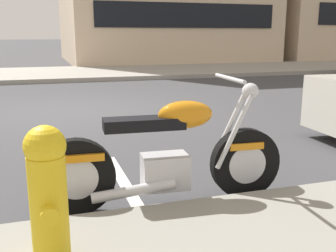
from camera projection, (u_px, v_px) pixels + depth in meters
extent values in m
plane|color=#3D3D3F|center=(82.00, 111.00, 7.92)|extent=(260.00, 260.00, 0.00)
cube|color=gray|center=(330.00, 66.00, 18.39)|extent=(120.00, 5.00, 0.14)
cube|color=silver|center=(128.00, 190.00, 3.88)|extent=(0.12, 2.20, 0.01)
cylinder|color=black|center=(245.00, 163.00, 3.67)|extent=(0.65, 0.15, 0.65)
cylinder|color=silver|center=(245.00, 163.00, 3.67)|extent=(0.36, 0.14, 0.35)
cylinder|color=black|center=(76.00, 177.00, 3.32)|extent=(0.65, 0.15, 0.65)
cylinder|color=silver|center=(76.00, 177.00, 3.32)|extent=(0.36, 0.14, 0.35)
cube|color=silver|center=(165.00, 171.00, 3.49)|extent=(0.42, 0.29, 0.30)
cube|color=black|center=(144.00, 124.00, 3.36)|extent=(0.69, 0.27, 0.10)
ellipsoid|color=orange|center=(185.00, 115.00, 3.43)|extent=(0.50, 0.27, 0.24)
cube|color=orange|center=(82.00, 156.00, 3.29)|extent=(0.37, 0.20, 0.06)
cube|color=orange|center=(244.00, 145.00, 3.62)|extent=(0.33, 0.18, 0.06)
cylinder|color=silver|center=(228.00, 129.00, 3.63)|extent=(0.34, 0.07, 0.65)
cylinder|color=silver|center=(234.00, 132.00, 3.50)|extent=(0.34, 0.07, 0.65)
cylinder|color=silver|center=(230.00, 78.00, 3.45)|extent=(0.08, 0.62, 0.04)
sphere|color=silver|center=(250.00, 91.00, 3.53)|extent=(0.15, 0.15, 0.15)
cylinder|color=silver|center=(134.00, 191.00, 3.31)|extent=(0.71, 0.14, 0.16)
cylinder|color=gold|center=(49.00, 210.00, 2.35)|extent=(0.22, 0.22, 0.66)
sphere|color=gold|center=(45.00, 146.00, 2.26)|extent=(0.24, 0.24, 0.24)
cylinder|color=gold|center=(48.00, 196.00, 2.47)|extent=(0.10, 0.08, 0.10)
cylinder|color=gold|center=(50.00, 215.00, 2.21)|extent=(0.10, 0.08, 0.10)
cube|color=black|center=(189.00, 15.00, 18.18)|extent=(8.59, 0.06, 1.10)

